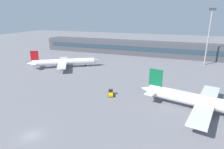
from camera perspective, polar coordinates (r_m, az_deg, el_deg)
The scene contains 6 objects.
ground_plane at distance 78.65m, azimuth -3.29°, elevation -1.71°, with size 400.00×400.00×0.00m, color slate.
terminal_building at distance 130.14m, azimuth 6.72°, elevation 8.09°, with size 130.22×12.13×9.00m.
airplane_near at distance 58.32m, azimuth 27.75°, elevation -7.77°, with size 40.81×28.89×10.20m.
airplane_mid at distance 99.86m, azimuth -14.12°, elevation 3.68°, with size 32.91×24.00×9.12m.
baggage_tug_yellow at distance 63.98m, azimuth -0.39°, elevation -5.63°, with size 2.78×3.90×1.75m.
floodlight_tower_west at distance 111.40m, azimuth 27.30°, elevation 10.97°, with size 3.20×0.80×29.22m.
Camera 1 is at (29.72, -27.91, 26.28)m, focal length 30.18 mm.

